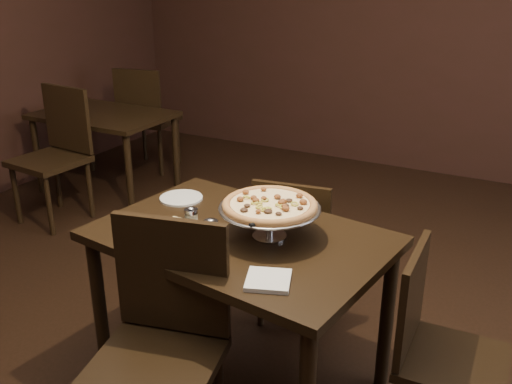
% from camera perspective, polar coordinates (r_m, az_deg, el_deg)
% --- Properties ---
extents(room, '(6.04, 7.04, 2.84)m').
position_cam_1_polar(room, '(2.17, -1.63, 9.99)').
color(room, black).
rests_on(room, ground).
extents(dining_table, '(1.34, 0.99, 0.77)m').
position_cam_1_polar(dining_table, '(2.50, -1.56, -6.30)').
color(dining_table, black).
rests_on(dining_table, ground).
extents(background_table, '(1.10, 0.73, 0.69)m').
position_cam_1_polar(background_table, '(5.00, -14.95, 6.63)').
color(background_table, black).
rests_on(background_table, ground).
extents(pizza_stand, '(0.43, 0.43, 0.18)m').
position_cam_1_polar(pizza_stand, '(2.36, 1.39, -1.36)').
color(pizza_stand, '#AEAEB5').
rests_on(pizza_stand, dining_table).
extents(parmesan_shaker, '(0.06, 0.06, 0.10)m').
position_cam_1_polar(parmesan_shaker, '(2.49, -6.49, -2.64)').
color(parmesan_shaker, '#EDEBB8').
rests_on(parmesan_shaker, dining_table).
extents(pepper_flake_shaker, '(0.06, 0.06, 0.11)m').
position_cam_1_polar(pepper_flake_shaker, '(2.36, -4.53, -3.94)').
color(pepper_flake_shaker, maroon).
rests_on(pepper_flake_shaker, dining_table).
extents(packet_caddy, '(0.10, 0.10, 0.07)m').
position_cam_1_polar(packet_caddy, '(2.45, -7.73, -3.56)').
color(packet_caddy, black).
rests_on(packet_caddy, dining_table).
extents(napkin_stack, '(0.20, 0.20, 0.02)m').
position_cam_1_polar(napkin_stack, '(2.09, 1.24, -8.80)').
color(napkin_stack, silver).
rests_on(napkin_stack, dining_table).
extents(plate_left, '(0.21, 0.21, 0.01)m').
position_cam_1_polar(plate_left, '(2.83, -7.49, -0.60)').
color(plate_left, silver).
rests_on(plate_left, dining_table).
extents(plate_near, '(0.24, 0.24, 0.01)m').
position_cam_1_polar(plate_near, '(2.31, -6.44, -5.92)').
color(plate_near, silver).
rests_on(plate_near, dining_table).
extents(serving_spatula, '(0.14, 0.14, 0.02)m').
position_cam_1_polar(serving_spatula, '(2.22, 0.58, -3.09)').
color(serving_spatula, '#AEAEB5').
rests_on(serving_spatula, pizza_stand).
extents(chair_far, '(0.45, 0.45, 0.86)m').
position_cam_1_polar(chair_far, '(3.02, 3.98, -5.41)').
color(chair_far, black).
rests_on(chair_far, ground).
extents(chair_near, '(0.54, 0.54, 0.98)m').
position_cam_1_polar(chair_near, '(2.24, -9.44, -14.34)').
color(chair_near, black).
rests_on(chair_near, ground).
extents(chair_side, '(0.41, 0.41, 0.86)m').
position_cam_1_polar(chair_side, '(2.40, 17.61, -14.39)').
color(chair_side, black).
rests_on(chair_side, ground).
extents(bg_chair_far, '(0.53, 0.53, 0.98)m').
position_cam_1_polar(bg_chair_far, '(5.46, -10.95, 7.54)').
color(bg_chair_far, black).
rests_on(bg_chair_far, ground).
extents(bg_chair_near, '(0.51, 0.51, 1.01)m').
position_cam_1_polar(bg_chair_near, '(4.55, -19.33, 4.03)').
color(bg_chair_near, black).
rests_on(bg_chair_near, ground).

